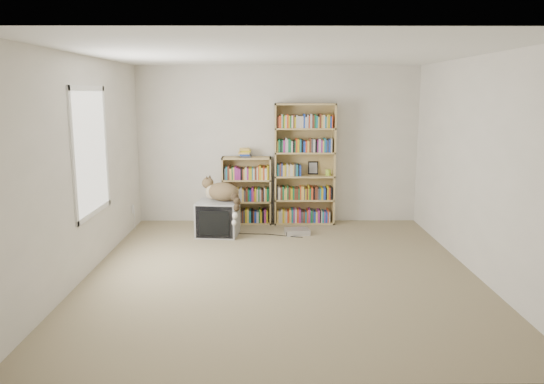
{
  "coord_description": "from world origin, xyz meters",
  "views": [
    {
      "loc": [
        -0.15,
        -6.01,
        2.08
      ],
      "look_at": [
        -0.1,
        1.0,
        0.76
      ],
      "focal_mm": 35.0,
      "sensor_mm": 36.0,
      "label": 1
    }
  ],
  "objects_px": {
    "bookcase_tall": "(304,167)",
    "bookcase_short": "(247,193)",
    "crt_tv": "(218,218)",
    "dvd_player": "(297,232)",
    "cat": "(224,195)"
  },
  "relations": [
    {
      "from": "crt_tv",
      "to": "bookcase_short",
      "type": "relative_size",
      "value": 0.6
    },
    {
      "from": "cat",
      "to": "bookcase_tall",
      "type": "distance_m",
      "value": 1.47
    },
    {
      "from": "bookcase_short",
      "to": "bookcase_tall",
      "type": "bearing_deg",
      "value": 0.09
    },
    {
      "from": "crt_tv",
      "to": "dvd_player",
      "type": "relative_size",
      "value": 1.81
    },
    {
      "from": "crt_tv",
      "to": "cat",
      "type": "bearing_deg",
      "value": -1.74
    },
    {
      "from": "crt_tv",
      "to": "dvd_player",
      "type": "bearing_deg",
      "value": 7.75
    },
    {
      "from": "cat",
      "to": "bookcase_tall",
      "type": "bearing_deg",
      "value": 53.38
    },
    {
      "from": "bookcase_short",
      "to": "dvd_player",
      "type": "relative_size",
      "value": 3.03
    },
    {
      "from": "cat",
      "to": "dvd_player",
      "type": "height_order",
      "value": "cat"
    },
    {
      "from": "crt_tv",
      "to": "cat",
      "type": "height_order",
      "value": "cat"
    },
    {
      "from": "crt_tv",
      "to": "bookcase_short",
      "type": "height_order",
      "value": "bookcase_short"
    },
    {
      "from": "crt_tv",
      "to": "bookcase_tall",
      "type": "distance_m",
      "value": 1.66
    },
    {
      "from": "bookcase_tall",
      "to": "dvd_player",
      "type": "height_order",
      "value": "bookcase_tall"
    },
    {
      "from": "bookcase_tall",
      "to": "bookcase_short",
      "type": "distance_m",
      "value": 1.01
    },
    {
      "from": "cat",
      "to": "dvd_player",
      "type": "relative_size",
      "value": 2.06
    }
  ]
}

